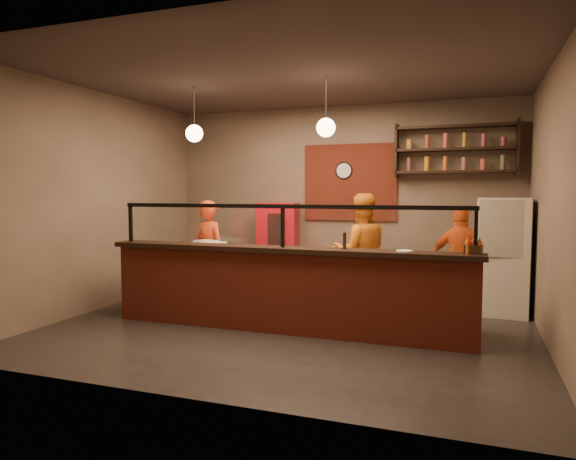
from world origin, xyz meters
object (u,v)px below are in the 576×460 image
at_px(condiment_caddy, 474,249).
at_px(cook_right, 461,260).
at_px(fridge, 503,256).
at_px(cook_mid, 361,252).
at_px(cook_left, 210,252).
at_px(wall_clock, 344,171).
at_px(red_cooler, 278,247).
at_px(pizza_dough, 322,255).
at_px(pepper_mill, 345,241).

bearing_deg(condiment_caddy, cook_right, 94.93).
bearing_deg(fridge, cook_mid, -163.84).
height_order(cook_left, cook_right, cook_left).
bearing_deg(cook_right, wall_clock, -18.46).
distance_m(wall_clock, red_cooler, 1.75).
height_order(cook_right, condiment_caddy, cook_right).
bearing_deg(pizza_dough, wall_clock, 96.12).
xyz_separation_m(cook_mid, fridge, (1.94, 0.44, -0.03)).
bearing_deg(pepper_mill, fridge, 45.52).
xyz_separation_m(cook_mid, pepper_mill, (0.10, -1.43, 0.30)).
bearing_deg(cook_right, cook_mid, 20.18).
bearing_deg(cook_right, condiment_caddy, 102.91).
xyz_separation_m(pizza_dough, pepper_mill, (0.43, -0.52, 0.25)).
bearing_deg(cook_left, cook_mid, -150.00).
relative_size(cook_mid, condiment_caddy, 9.48).
distance_m(pizza_dough, condiment_caddy, 1.95).
bearing_deg(cook_left, cook_right, -148.74).
height_order(wall_clock, cook_left, wall_clock).
distance_m(cook_mid, fridge, 1.99).
xyz_separation_m(cook_left, fridge, (4.21, 0.80, 0.02)).
bearing_deg(pepper_mill, red_cooler, 126.20).
height_order(wall_clock, cook_right, wall_clock).
bearing_deg(cook_mid, cook_right, 169.05).
bearing_deg(condiment_caddy, pizza_dough, 164.26).
xyz_separation_m(pizza_dough, condiment_caddy, (1.87, -0.53, 0.20)).
xyz_separation_m(red_cooler, pizza_dough, (1.32, -1.87, 0.13)).
distance_m(wall_clock, cook_right, 2.56).
height_order(fridge, pizza_dough, fridge).
xyz_separation_m(wall_clock, condiment_caddy, (2.10, -2.71, -0.99)).
xyz_separation_m(cook_right, red_cooler, (-3.04, 0.66, 0.01)).
xyz_separation_m(red_cooler, pepper_mill, (1.75, -2.39, 0.38)).
distance_m(fridge, condiment_caddy, 1.95).
bearing_deg(cook_left, pizza_dough, -174.86).
bearing_deg(wall_clock, cook_mid, -66.08).
bearing_deg(cook_mid, wall_clock, -89.23).
relative_size(pizza_dough, pepper_mill, 2.47).
bearing_deg(wall_clock, red_cooler, -164.13).
height_order(wall_clock, pizza_dough, wall_clock).
bearing_deg(cook_right, fridge, -157.45).
distance_m(cook_left, condiment_caddy, 3.98).
bearing_deg(pepper_mill, condiment_caddy, -0.33).
bearing_deg(fridge, wall_clock, 164.98).
bearing_deg(red_cooler, cook_left, -124.92).
distance_m(wall_clock, fridge, 2.93).
height_order(cook_mid, condiment_caddy, cook_mid).
relative_size(fridge, red_cooler, 1.07).
xyz_separation_m(cook_left, cook_mid, (2.28, 0.36, 0.05)).
height_order(cook_mid, pepper_mill, cook_mid).
distance_m(fridge, pizza_dough, 2.64).
distance_m(wall_clock, pizza_dough, 2.50).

